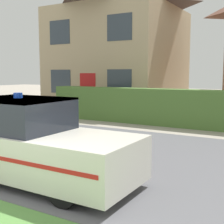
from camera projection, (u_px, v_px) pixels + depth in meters
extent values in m
cube|color=#5B5B60|center=(109.00, 154.00, 8.09)|extent=(28.00, 6.84, 0.01)
cube|color=#4C7233|center=(168.00, 107.00, 12.51)|extent=(10.99, 0.76, 1.48)
cylinder|color=black|center=(64.00, 189.00, 4.88)|extent=(0.56, 0.20, 0.56)
cylinder|color=black|center=(111.00, 166.00, 6.12)|extent=(0.56, 0.20, 0.56)
cylinder|color=black|center=(14.00, 149.00, 7.46)|extent=(0.56, 0.20, 0.56)
cube|color=silver|center=(33.00, 151.00, 6.14)|extent=(4.34, 1.66, 0.82)
cube|color=#232833|center=(19.00, 114.00, 6.23)|extent=(1.89, 1.48, 0.63)
cube|color=silver|center=(18.00, 99.00, 6.20)|extent=(1.89, 1.48, 0.04)
cube|color=red|center=(60.00, 141.00, 6.83)|extent=(4.11, 0.02, 0.07)
cylinder|color=blue|center=(18.00, 95.00, 6.19)|extent=(0.18, 0.18, 0.11)
cube|color=tan|center=(119.00, 60.00, 19.30)|extent=(6.89, 6.69, 5.88)
cube|color=red|center=(88.00, 93.00, 16.69)|extent=(1.00, 0.02, 2.10)
cube|color=#333D47|center=(61.00, 81.00, 17.55)|extent=(1.40, 0.02, 1.30)
cube|color=#333D47|center=(119.00, 82.00, 15.64)|extent=(1.40, 0.02, 1.30)
cube|color=#333D47|center=(60.00, 32.00, 17.22)|extent=(1.40, 0.02, 1.30)
cube|color=#333D47|center=(119.00, 27.00, 15.31)|extent=(1.40, 0.02, 1.30)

